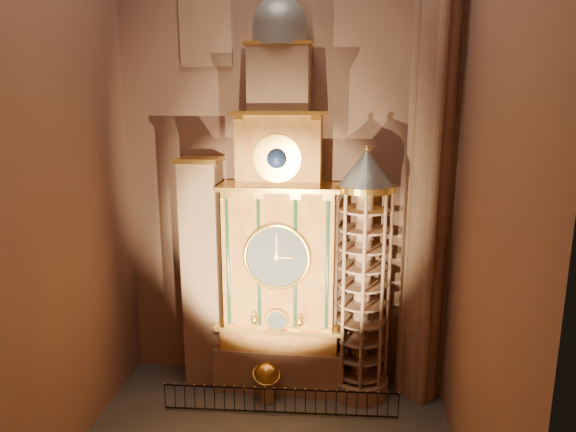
# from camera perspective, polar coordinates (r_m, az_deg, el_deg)

# --- Properties ---
(wall_back) EXTENTS (22.00, 0.00, 22.00)m
(wall_back) POSITION_cam_1_polar(r_m,az_deg,el_deg) (22.04, -0.56, 8.75)
(wall_back) COLOR #865B48
(wall_back) RESTS_ON floor
(wall_left) EXTENTS (0.00, 22.00, 22.00)m
(wall_left) POSITION_cam_1_polar(r_m,az_deg,el_deg) (18.67, -25.13, 6.84)
(wall_left) COLOR #865B48
(wall_left) RESTS_ON floor
(wall_right) EXTENTS (0.00, 22.00, 22.00)m
(wall_right) POSITION_cam_1_polar(r_m,az_deg,el_deg) (16.43, 21.69, 6.50)
(wall_right) COLOR #865B48
(wall_right) RESTS_ON floor
(astronomical_clock) EXTENTS (5.60, 2.41, 16.70)m
(astronomical_clock) POSITION_cam_1_polar(r_m,az_deg,el_deg) (21.76, -0.88, -2.87)
(astronomical_clock) COLOR #8C634C
(astronomical_clock) RESTS_ON floor
(portrait_tower) EXTENTS (1.80, 1.60, 10.20)m
(portrait_tower) POSITION_cam_1_polar(r_m,az_deg,el_deg) (22.92, -9.37, -6.23)
(portrait_tower) COLOR #8C634C
(portrait_tower) RESTS_ON floor
(stair_turret) EXTENTS (2.50, 2.50, 10.80)m
(stair_turret) POSITION_cam_1_polar(r_m,az_deg,el_deg) (21.77, 8.28, -6.89)
(stair_turret) COLOR #8C634C
(stair_turret) RESTS_ON floor
(gothic_pier) EXTENTS (2.04, 2.04, 22.00)m
(gothic_pier) POSITION_cam_1_polar(r_m,az_deg,el_deg) (21.13, 15.89, 8.10)
(gothic_pier) COLOR #8C634C
(gothic_pier) RESTS_ON floor
(stained_glass_window) EXTENTS (2.20, 0.14, 5.20)m
(stained_glass_window) POSITION_cam_1_polar(r_m,az_deg,el_deg) (22.89, -9.26, 22.57)
(stained_glass_window) COLOR navy
(stained_glass_window) RESTS_ON wall_back
(celestial_globe) EXTENTS (1.50, 1.46, 1.72)m
(celestial_globe) POSITION_cam_1_polar(r_m,az_deg,el_deg) (22.79, -2.41, -17.59)
(celestial_globe) COLOR #8C634C
(celestial_globe) RESTS_ON floor
(iron_railing) EXTENTS (9.51, 0.49, 1.11)m
(iron_railing) POSITION_cam_1_polar(r_m,az_deg,el_deg) (22.13, -0.90, -19.88)
(iron_railing) COLOR black
(iron_railing) RESTS_ON floor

